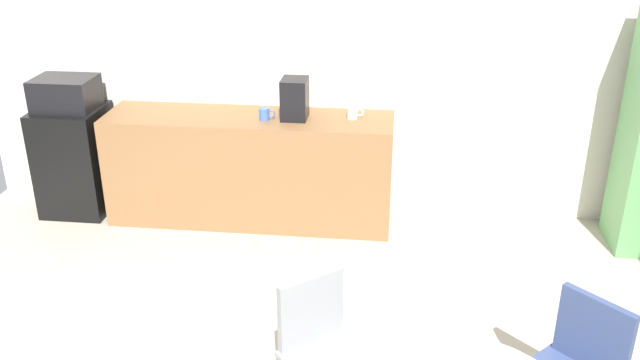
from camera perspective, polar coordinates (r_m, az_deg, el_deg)
wall_back at (r=5.65m, az=0.89°, el=10.04°), size 6.00×0.10×2.60m
counter_block at (r=5.68m, az=-5.79°, el=0.97°), size 2.32×0.60×0.90m
mini_fridge at (r=6.17m, az=-19.61°, el=1.59°), size 0.54×0.54×0.91m
microwave at (r=5.99m, az=-20.38°, el=6.76°), size 0.48×0.38×0.26m
chair_navy at (r=3.63m, az=20.72°, el=-13.83°), size 0.59×0.59×0.83m
chair_gray at (r=3.55m, az=0.10°, el=-12.90°), size 0.59×0.59×0.83m
mug_white at (r=5.41m, az=-4.61°, el=5.48°), size 0.13×0.08×0.09m
mug_green at (r=5.43m, az=2.75°, el=5.59°), size 0.13×0.08×0.09m
coffee_maker at (r=5.41m, az=-2.11°, el=6.76°), size 0.20×0.24×0.32m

